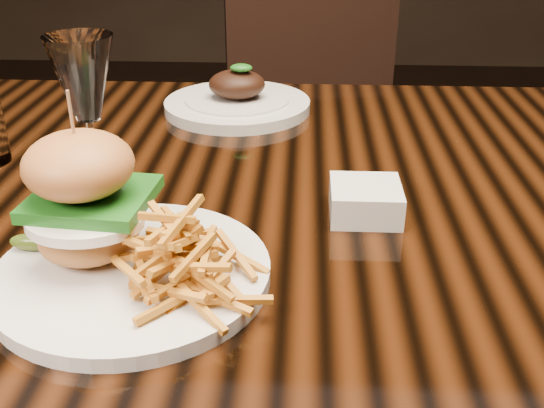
{
  "coord_description": "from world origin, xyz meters",
  "views": [
    {
      "loc": [
        0.01,
        -0.72,
        1.09
      ],
      "look_at": [
        -0.01,
        -0.17,
        0.81
      ],
      "focal_mm": 42.0,
      "sensor_mm": 36.0,
      "label": 1
    }
  ],
  "objects_px": {
    "dining_table": "(289,239)",
    "far_dish": "(237,102)",
    "wine_glass": "(84,84)",
    "chair_far": "(318,115)",
    "burger_plate": "(125,236)"
  },
  "relations": [
    {
      "from": "dining_table",
      "to": "far_dish",
      "type": "height_order",
      "value": "far_dish"
    },
    {
      "from": "wine_glass",
      "to": "far_dish",
      "type": "bearing_deg",
      "value": 70.14
    },
    {
      "from": "dining_table",
      "to": "wine_glass",
      "type": "bearing_deg",
      "value": -163.87
    },
    {
      "from": "dining_table",
      "to": "chair_far",
      "type": "xyz_separation_m",
      "value": [
        0.05,
        0.89,
        -0.13
      ]
    },
    {
      "from": "burger_plate",
      "to": "chair_far",
      "type": "distance_m",
      "value": 1.15
    },
    {
      "from": "dining_table",
      "to": "wine_glass",
      "type": "relative_size",
      "value": 8.06
    },
    {
      "from": "wine_glass",
      "to": "chair_far",
      "type": "distance_m",
      "value": 1.06
    },
    {
      "from": "burger_plate",
      "to": "wine_glass",
      "type": "relative_size",
      "value": 1.32
    },
    {
      "from": "dining_table",
      "to": "far_dish",
      "type": "bearing_deg",
      "value": 108.34
    },
    {
      "from": "dining_table",
      "to": "far_dish",
      "type": "xyz_separation_m",
      "value": [
        -0.1,
        0.29,
        0.09
      ]
    },
    {
      "from": "burger_plate",
      "to": "wine_glass",
      "type": "height_order",
      "value": "wine_glass"
    },
    {
      "from": "wine_glass",
      "to": "far_dish",
      "type": "xyz_separation_m",
      "value": [
        0.13,
        0.35,
        -0.13
      ]
    },
    {
      "from": "burger_plate",
      "to": "dining_table",
      "type": "bearing_deg",
      "value": 73.35
    },
    {
      "from": "chair_far",
      "to": "far_dish",
      "type": "bearing_deg",
      "value": -115.01
    },
    {
      "from": "wine_glass",
      "to": "burger_plate",
      "type": "bearing_deg",
      "value": -63.94
    }
  ]
}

